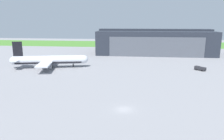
# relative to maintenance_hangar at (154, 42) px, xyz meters

# --- Properties ---
(ground_plane) EXTENTS (440.00, 440.00, 0.00)m
(ground_plane) POSITION_rel_maintenance_hangar_xyz_m (-15.21, -105.28, -8.16)
(ground_plane) COLOR gray
(grass_field_strip) EXTENTS (440.00, 56.00, 0.08)m
(grass_field_strip) POSITION_rel_maintenance_hangar_xyz_m (-15.21, 57.59, -8.12)
(grass_field_strip) COLOR #488130
(grass_field_strip) RESTS_ON ground_plane
(maintenance_hangar) EXTENTS (79.48, 38.50, 17.24)m
(maintenance_hangar) POSITION_rel_maintenance_hangar_xyz_m (0.00, 0.00, 0.00)
(maintenance_hangar) COLOR #232833
(maintenance_hangar) RESTS_ON ground_plane
(airliner_far_right) EXTENTS (37.45, 31.21, 13.22)m
(airliner_far_right) POSITION_rel_maintenance_hangar_xyz_m (-55.38, -58.13, -4.34)
(airliner_far_right) COLOR silver
(airliner_far_right) RESTS_ON ground_plane
(ops_van) EXTENTS (4.98, 5.00, 1.86)m
(ops_van) POSITION_rel_maintenance_hangar_xyz_m (17.79, -55.54, -7.13)
(ops_van) COLOR #28282D
(ops_van) RESTS_ON ground_plane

